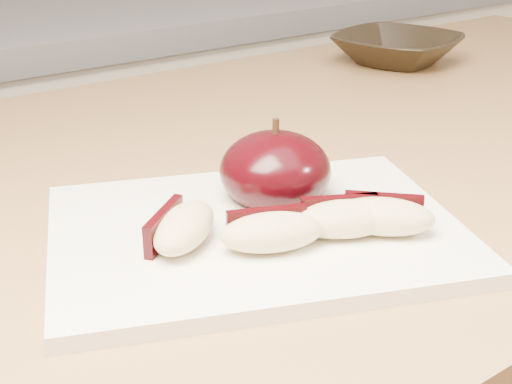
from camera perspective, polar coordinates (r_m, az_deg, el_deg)
back_cabinet at (r=1.39m, az=-18.87°, el=-5.86°), size 2.40×0.62×0.94m
cutting_board at (r=0.49m, az=0.00°, el=-3.24°), size 0.34×0.29×0.01m
apple_half at (r=0.53m, az=1.55°, el=1.72°), size 0.10×0.10×0.07m
apple_wedge_a at (r=0.46m, az=-5.94°, el=-2.81°), size 0.07×0.07×0.02m
apple_wedge_b at (r=0.46m, az=1.23°, el=-3.16°), size 0.08×0.06×0.02m
apple_wedge_c at (r=0.48m, az=7.05°, el=-2.08°), size 0.08×0.06×0.02m
apple_wedge_d at (r=0.48m, az=10.15°, el=-1.87°), size 0.07×0.07×0.02m
bowl at (r=0.99m, az=11.18°, el=11.17°), size 0.20×0.20×0.04m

